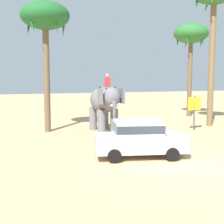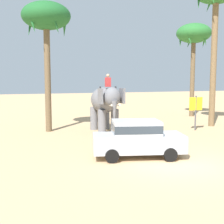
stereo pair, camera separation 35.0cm
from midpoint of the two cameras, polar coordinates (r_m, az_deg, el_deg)
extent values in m
plane|color=tan|center=(13.14, 12.56, -9.62)|extent=(120.00, 120.00, 0.00)
cube|color=#B7BABF|center=(13.79, 4.62, -5.80)|extent=(4.39, 2.63, 0.76)
cube|color=#B7BABF|center=(13.64, 4.23, -2.94)|extent=(2.41, 2.02, 0.64)
cube|color=#2D3842|center=(13.64, 4.23, -2.94)|extent=(2.44, 2.04, 0.35)
cylinder|color=black|center=(14.96, 8.80, -6.37)|extent=(0.63, 0.32, 0.60)
cylinder|color=black|center=(13.37, 10.71, -7.96)|extent=(0.63, 0.32, 0.60)
cylinder|color=black|center=(14.52, -1.00, -6.69)|extent=(0.63, 0.32, 0.60)
cylinder|color=black|center=(12.88, -0.30, -8.41)|extent=(0.63, 0.32, 0.60)
ellipsoid|color=slate|center=(20.13, -2.18, 2.33)|extent=(1.62, 3.11, 1.70)
cylinder|color=slate|center=(19.55, -0.08, -1.78)|extent=(0.52, 0.52, 1.60)
cylinder|color=slate|center=(19.27, -2.53, -1.91)|extent=(0.52, 0.52, 1.60)
cylinder|color=slate|center=(21.29, -1.83, -1.11)|extent=(0.52, 0.52, 1.60)
cylinder|color=slate|center=(21.03, -4.10, -1.22)|extent=(0.52, 0.52, 1.60)
ellipsoid|color=slate|center=(18.58, -0.60, 2.90)|extent=(1.11, 1.01, 1.20)
cube|color=slate|center=(18.93, 1.35, 3.12)|extent=(0.13, 0.80, 0.96)
cube|color=slate|center=(18.44, -2.81, 3.02)|extent=(0.13, 0.80, 0.96)
cone|color=slate|center=(18.25, -0.11, -0.31)|extent=(0.36, 0.36, 1.60)
cone|color=beige|center=(18.34, 0.59, 1.29)|extent=(0.12, 0.56, 0.21)
cone|color=beige|center=(18.16, -0.94, 1.24)|extent=(0.12, 0.56, 0.21)
cube|color=red|center=(19.28, -1.39, 5.72)|extent=(0.34, 0.24, 0.60)
sphere|color=tan|center=(19.27, -1.40, 6.96)|extent=(0.22, 0.22, 0.22)
cylinder|color=#333338|center=(19.47, 0.06, 4.11)|extent=(0.12, 0.12, 0.55)
cylinder|color=#333338|center=(19.13, -2.86, 4.05)|extent=(0.12, 0.12, 0.55)
cylinder|color=brown|center=(20.54, -12.83, 6.65)|extent=(0.41, 0.41, 7.46)
ellipsoid|color=#1E5B28|center=(20.94, -13.11, 17.46)|extent=(3.20, 3.20, 1.80)
cone|color=#1E5B28|center=(21.03, -9.69, 16.10)|extent=(0.40, 0.92, 1.64)
cone|color=#1E5B28|center=(22.01, -12.46, 15.61)|extent=(0.91, 0.57, 1.67)
cone|color=#1E5B28|center=(21.44, -15.99, 15.76)|extent=(0.73, 0.83, 1.69)
cone|color=#1E5B28|center=(20.05, -15.68, 16.44)|extent=(0.73, 0.83, 1.69)
cone|color=#1E5B28|center=(19.78, -11.53, 16.68)|extent=(0.91, 0.57, 1.67)
cylinder|color=brown|center=(29.33, 14.27, 6.59)|extent=(0.41, 0.41, 7.54)
ellipsoid|color=#286B2D|center=(29.62, 14.49, 14.28)|extent=(3.20, 3.20, 1.80)
cone|color=#286B2D|center=(30.24, 16.39, 13.11)|extent=(0.40, 0.92, 1.64)
cone|color=#286B2D|center=(30.70, 13.81, 13.08)|extent=(0.91, 0.57, 1.67)
cone|color=#286B2D|center=(29.62, 12.08, 13.37)|extent=(0.73, 0.83, 1.69)
cone|color=#286B2D|center=(28.44, 13.64, 13.63)|extent=(0.73, 0.83, 1.69)
cone|color=#286B2D|center=(28.84, 16.41, 13.44)|extent=(0.91, 0.57, 1.67)
cylinder|color=brown|center=(23.75, 18.05, 9.14)|extent=(0.44, 0.44, 9.69)
cone|color=#286B2D|center=(25.51, 17.45, 19.28)|extent=(0.91, 0.57, 1.67)
cone|color=#286B2D|center=(24.40, 15.45, 19.95)|extent=(0.73, 0.83, 1.69)
cylinder|color=#4C4C51|center=(21.49, 14.95, -0.18)|extent=(0.10, 0.10, 2.40)
cube|color=yellow|center=(21.43, 15.00, 1.55)|extent=(1.00, 0.08, 0.90)
camera|label=1|loc=(0.17, -90.56, -0.06)|focal=48.00mm
camera|label=2|loc=(0.17, 89.44, 0.06)|focal=48.00mm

